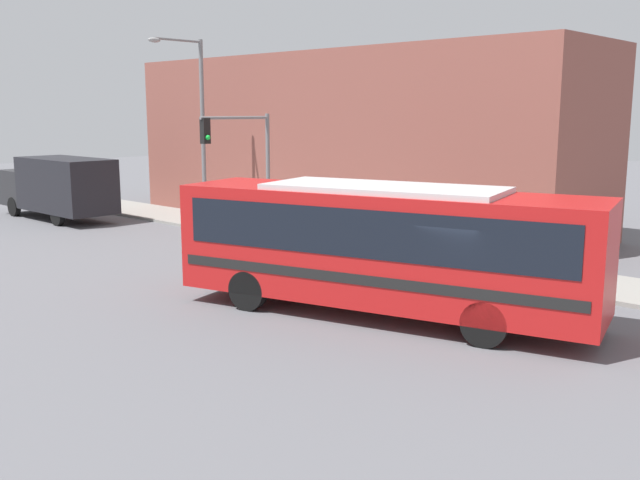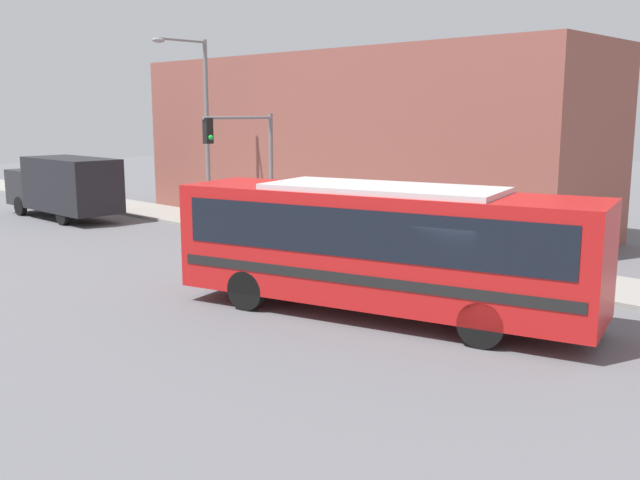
# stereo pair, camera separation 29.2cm
# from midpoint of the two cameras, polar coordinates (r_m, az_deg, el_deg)

# --- Properties ---
(ground_plane) EXTENTS (120.00, 120.00, 0.00)m
(ground_plane) POSITION_cam_midpoint_polar(r_m,az_deg,el_deg) (16.82, 9.62, -6.84)
(ground_plane) COLOR slate
(sidewalk) EXTENTS (3.00, 70.00, 0.12)m
(sidewalk) POSITION_cam_midpoint_polar(r_m,az_deg,el_deg) (35.07, -12.83, 2.06)
(sidewalk) COLOR gray
(sidewalk) RESTS_ON ground_plane
(building_facade) EXTENTS (6.00, 22.11, 7.33)m
(building_facade) POSITION_cam_midpoint_polar(r_m,az_deg,el_deg) (31.79, 2.00, 8.01)
(building_facade) COLOR brown
(building_facade) RESTS_ON ground_plane
(city_bus) EXTENTS (5.00, 10.52, 3.19)m
(city_bus) POSITION_cam_midpoint_polar(r_m,az_deg,el_deg) (17.06, 4.61, -0.11)
(city_bus) COLOR red
(city_bus) RESTS_ON ground_plane
(delivery_truck) EXTENTS (2.30, 7.25, 2.84)m
(delivery_truck) POSITION_cam_midpoint_polar(r_m,az_deg,el_deg) (34.88, -20.45, 4.11)
(delivery_truck) COLOR black
(delivery_truck) RESTS_ON ground_plane
(fire_hydrant) EXTENTS (0.27, 0.37, 0.77)m
(fire_hydrant) POSITION_cam_midpoint_polar(r_m,az_deg,el_deg) (23.00, 8.23, -0.88)
(fire_hydrant) COLOR red
(fire_hydrant) RESTS_ON sidewalk
(traffic_light_pole) EXTENTS (3.28, 0.35, 4.70)m
(traffic_light_pole) POSITION_cam_midpoint_polar(r_m,az_deg,el_deg) (26.94, -6.38, 6.96)
(traffic_light_pole) COLOR slate
(traffic_light_pole) RESTS_ON sidewalk
(parking_meter) EXTENTS (0.14, 0.14, 1.35)m
(parking_meter) POSITION_cam_midpoint_polar(r_m,az_deg,el_deg) (26.37, -1.60, 1.82)
(parking_meter) COLOR slate
(parking_meter) RESTS_ON sidewalk
(street_lamp) EXTENTS (2.63, 0.28, 7.72)m
(street_lamp) POSITION_cam_midpoint_polar(r_m,az_deg,el_deg) (30.71, -10.14, 9.67)
(street_lamp) COLOR slate
(street_lamp) RESTS_ON sidewalk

